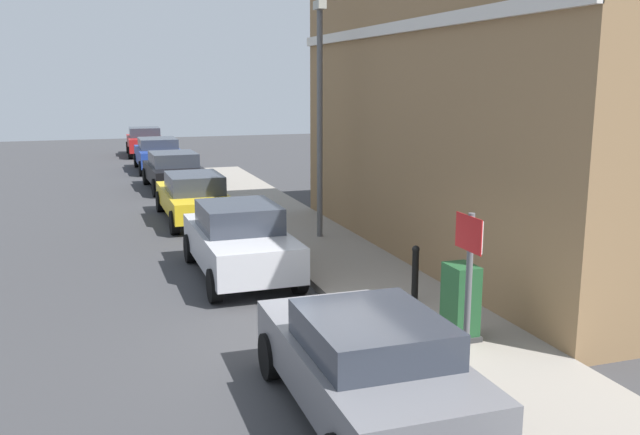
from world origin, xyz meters
name	(u,v)px	position (x,y,z in m)	size (l,w,h in m)	color
ground	(317,346)	(0.00, 0.00, 0.00)	(80.00, 80.00, 0.00)	#38383A
sidewalk	(318,244)	(2.03, 6.00, 0.07)	(2.35, 30.00, 0.15)	gray
corner_building	(532,94)	(6.60, 4.11, 3.71)	(6.89, 12.22, 7.43)	olive
car_grey	(366,362)	(-0.16, -2.37, 0.72)	(1.85, 3.95, 1.37)	slate
car_silver	(240,240)	(-0.32, 4.10, 0.78)	(1.87, 4.10, 1.54)	#B7B7BC
car_yellow	(194,196)	(-0.37, 10.16, 0.72)	(1.82, 4.48, 1.40)	gold
car_black	(174,170)	(-0.21, 16.31, 0.72)	(2.07, 4.18, 1.38)	black
car_blue	(158,154)	(-0.23, 21.88, 0.77)	(1.95, 4.19, 1.46)	navy
car_red	(145,141)	(-0.30, 28.43, 0.77)	(1.98, 4.09, 1.51)	maroon
utility_cabinet	(460,304)	(2.07, -0.72, 0.68)	(0.46, 0.61, 1.15)	#1E4C28
bollard_near_cabinet	(415,272)	(2.17, 1.01, 0.70)	(0.14, 0.14, 1.04)	black
street_sign	(468,276)	(1.21, -2.33, 1.66)	(0.08, 0.60, 2.30)	#59595B
lamppost	(320,110)	(2.24, 6.49, 3.30)	(0.20, 0.44, 5.72)	#59595B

